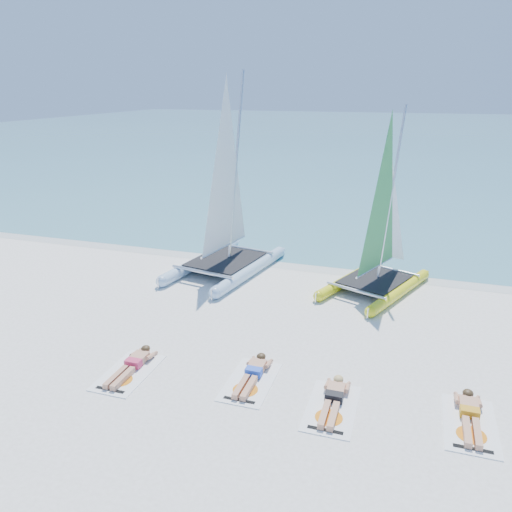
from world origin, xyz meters
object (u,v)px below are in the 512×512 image
at_px(catamaran_blue, 226,213).
at_px(towel_b, 250,382).
at_px(towel_a, 129,372).
at_px(catamaran_yellow, 385,231).
at_px(sunbather_c, 334,398).
at_px(sunbather_a, 133,364).
at_px(towel_d, 470,424).
at_px(sunbather_d, 470,414).
at_px(sunbather_b, 253,373).
at_px(towel_c, 332,408).

relative_size(catamaran_blue, towel_b, 3.82).
bearing_deg(towel_a, catamaran_yellow, 54.80).
xyz_separation_m(catamaran_blue, sunbather_c, (5.00, -6.80, -1.99)).
relative_size(sunbather_a, sunbather_c, 1.00).
xyz_separation_m(sunbather_a, sunbather_c, (4.72, 0.11, 0.00)).
bearing_deg(towel_a, towel_d, 3.24).
xyz_separation_m(towel_a, sunbather_a, (0.00, 0.19, 0.11)).
xyz_separation_m(towel_a, sunbather_d, (7.40, 0.61, 0.11)).
distance_m(towel_a, sunbather_b, 2.90).
distance_m(sunbather_a, towel_c, 4.72).
relative_size(sunbather_b, towel_d, 0.93).
xyz_separation_m(towel_a, towel_b, (2.81, 0.51, 0.00)).
xyz_separation_m(catamaran_yellow, sunbather_a, (-5.12, -7.06, -1.77)).
bearing_deg(sunbather_a, towel_c, -0.98).
bearing_deg(sunbather_c, sunbather_b, 168.13).
bearing_deg(towel_b, sunbather_c, -6.25).
relative_size(towel_a, towel_c, 1.00).
distance_m(towel_b, towel_c, 1.95).
height_order(towel_b, sunbather_b, sunbather_b).
bearing_deg(sunbather_c, sunbather_d, 6.56).
distance_m(sunbather_a, towel_d, 7.40).
bearing_deg(sunbather_c, towel_a, -176.32).
xyz_separation_m(catamaran_blue, towel_b, (3.09, -6.59, -2.10)).
distance_m(sunbather_a, sunbather_d, 7.41).
height_order(sunbather_a, towel_d, sunbather_a).
relative_size(towel_a, sunbather_b, 1.07).
distance_m(sunbather_b, sunbather_c, 1.95).
height_order(catamaran_yellow, sunbather_b, catamaran_yellow).
xyz_separation_m(catamaran_yellow, sunbather_d, (2.28, -6.64, -1.77)).
height_order(sunbather_b, towel_c, sunbather_b).
bearing_deg(sunbather_b, towel_a, -165.95).
bearing_deg(towel_b, catamaran_blue, 115.15).
distance_m(catamaran_blue, sunbather_b, 7.38).
bearing_deg(catamaran_blue, sunbather_b, -53.85).
height_order(towel_a, sunbather_b, sunbather_b).
distance_m(catamaran_yellow, towel_a, 9.07).
bearing_deg(towel_c, catamaran_blue, 125.58).
xyz_separation_m(sunbather_a, towel_b, (2.81, 0.32, -0.11)).
bearing_deg(catamaran_yellow, towel_b, -87.07).
bearing_deg(towel_c, sunbather_d, 10.58).
height_order(sunbather_a, sunbather_b, same).
bearing_deg(catamaran_yellow, sunbather_b, -87.59).
height_order(catamaran_blue, sunbather_b, catamaran_blue).
height_order(catamaran_blue, sunbather_a, catamaran_blue).
xyz_separation_m(towel_a, towel_c, (4.72, 0.11, 0.00)).
distance_m(sunbather_b, towel_d, 4.59).
height_order(catamaran_blue, towel_c, catamaran_blue).
bearing_deg(sunbather_b, towel_c, -17.26).
bearing_deg(sunbather_c, towel_c, -90.00).
distance_m(catamaran_blue, towel_a, 7.41).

